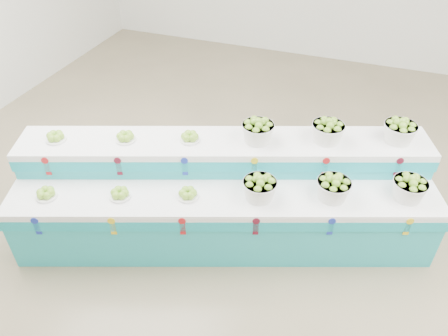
{
  "coord_description": "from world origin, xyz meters",
  "views": [
    {
      "loc": [
        0.41,
        -3.19,
        3.5
      ],
      "look_at": [
        -0.74,
        -0.03,
        0.87
      ],
      "focal_mm": 34.63,
      "sensor_mm": 36.0,
      "label": 1
    }
  ],
  "objects": [
    {
      "name": "ground",
      "position": [
        0.0,
        0.0,
        0.0
      ],
      "size": [
        10.0,
        10.0,
        0.0
      ],
      "primitive_type": "plane",
      "color": "#70644B",
      "rests_on": "ground"
    },
    {
      "name": "display_stand",
      "position": [
        -0.74,
        -0.03,
        0.51
      ],
      "size": [
        4.35,
        2.47,
        1.02
      ],
      "primitive_type": null,
      "rotation": [
        0.0,
        0.0,
        0.35
      ],
      "color": "#25AAB3",
      "rests_on": "ground"
    },
    {
      "name": "plate_lower_left",
      "position": [
        -2.26,
        -0.86,
        0.77
      ],
      "size": [
        0.27,
        0.27,
        0.1
      ],
      "primitive_type": "cylinder",
      "rotation": [
        0.0,
        0.0,
        0.35
      ],
      "color": "white",
      "rests_on": "display_stand"
    },
    {
      "name": "plate_lower_mid",
      "position": [
        -1.59,
        -0.62,
        0.77
      ],
      "size": [
        0.27,
        0.27,
        0.1
      ],
      "primitive_type": "cylinder",
      "rotation": [
        0.0,
        0.0,
        0.35
      ],
      "color": "white",
      "rests_on": "display_stand"
    },
    {
      "name": "plate_lower_right",
      "position": [
        -0.98,
        -0.39,
        0.77
      ],
      "size": [
        0.27,
        0.27,
        0.1
      ],
      "primitive_type": "cylinder",
      "rotation": [
        0.0,
        0.0,
        0.35
      ],
      "color": "white",
      "rests_on": "display_stand"
    },
    {
      "name": "basket_lower_left",
      "position": [
        -0.34,
        -0.16,
        0.84
      ],
      "size": [
        0.42,
        0.42,
        0.24
      ],
      "primitive_type": null,
      "rotation": [
        0.0,
        0.0,
        0.35
      ],
      "color": "silver",
      "rests_on": "display_stand"
    },
    {
      "name": "basket_lower_mid",
      "position": [
        0.32,
        0.08,
        0.84
      ],
      "size": [
        0.42,
        0.42,
        0.24
      ],
      "primitive_type": null,
      "rotation": [
        0.0,
        0.0,
        0.35
      ],
      "color": "silver",
      "rests_on": "display_stand"
    },
    {
      "name": "basket_lower_right",
      "position": [
        1.0,
        0.32,
        0.84
      ],
      "size": [
        0.42,
        0.42,
        0.24
      ],
      "primitive_type": null,
      "rotation": [
        0.0,
        0.0,
        0.35
      ],
      "color": "silver",
      "rests_on": "display_stand"
    },
    {
      "name": "plate_upper_left",
      "position": [
        -2.44,
        -0.36,
        1.07
      ],
      "size": [
        0.27,
        0.27,
        0.1
      ],
      "primitive_type": "cylinder",
      "rotation": [
        0.0,
        0.0,
        0.35
      ],
      "color": "white",
      "rests_on": "display_stand"
    },
    {
      "name": "plate_upper_mid",
      "position": [
        -1.77,
        -0.12,
        1.07
      ],
      "size": [
        0.27,
        0.27,
        0.1
      ],
      "primitive_type": "cylinder",
      "rotation": [
        0.0,
        0.0,
        0.35
      ],
      "color": "white",
      "rests_on": "display_stand"
    },
    {
      "name": "plate_upper_right",
      "position": [
        -1.16,
        0.1,
        1.07
      ],
      "size": [
        0.27,
        0.27,
        0.1
      ],
      "primitive_type": "cylinder",
      "rotation": [
        0.0,
        0.0,
        0.35
      ],
      "color": "white",
      "rests_on": "display_stand"
    },
    {
      "name": "basket_upper_left",
      "position": [
        -0.51,
        0.33,
        1.14
      ],
      "size": [
        0.42,
        0.42,
        0.24
      ],
      "primitive_type": null,
      "rotation": [
        0.0,
        0.0,
        0.35
      ],
      "color": "silver",
      "rests_on": "display_stand"
    },
    {
      "name": "basket_upper_mid",
      "position": [
        0.14,
        0.57,
        1.14
      ],
      "size": [
        0.42,
        0.42,
        0.24
      ],
      "primitive_type": null,
      "rotation": [
        0.0,
        0.0,
        0.35
      ],
      "color": "silver",
      "rests_on": "display_stand"
    },
    {
      "name": "basket_upper_right",
      "position": [
        0.82,
        0.82,
        1.14
      ],
      "size": [
        0.42,
        0.42,
        0.24
      ],
      "primitive_type": null,
      "rotation": [
        0.0,
        0.0,
        0.35
      ],
      "color": "silver",
      "rests_on": "display_stand"
    }
  ]
}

